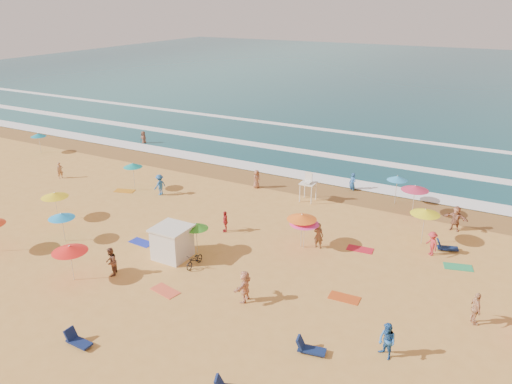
% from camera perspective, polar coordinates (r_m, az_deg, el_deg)
% --- Properties ---
extents(ground, '(220.00, 220.00, 0.00)m').
position_cam_1_polar(ground, '(33.04, -0.40, -6.68)').
color(ground, gold).
rests_on(ground, ground).
extents(ocean, '(220.00, 140.00, 0.18)m').
position_cam_1_polar(ocean, '(111.52, 21.38, 11.97)').
color(ocean, '#0C4756').
rests_on(ocean, ground).
extents(wet_sand, '(220.00, 220.00, 0.00)m').
position_cam_1_polar(wet_sand, '(43.43, 7.57, 0.23)').
color(wet_sand, olive).
rests_on(wet_sand, ground).
extents(surf_foam, '(200.00, 18.70, 0.05)m').
position_cam_1_polar(surf_foam, '(51.30, 11.17, 3.46)').
color(surf_foam, white).
rests_on(surf_foam, ground).
extents(cabana, '(2.00, 2.00, 2.00)m').
position_cam_1_polar(cabana, '(32.21, -9.55, -5.79)').
color(cabana, silver).
rests_on(cabana, ground).
extents(cabana_roof, '(2.20, 2.20, 0.12)m').
position_cam_1_polar(cabana_roof, '(31.74, -9.67, -4.08)').
color(cabana_roof, silver).
rests_on(cabana_roof, cabana).
extents(bicycle, '(0.59, 1.65, 0.86)m').
position_cam_1_polar(bicycle, '(31.24, -7.03, -7.73)').
color(bicycle, black).
rests_on(bicycle, ground).
extents(lifeguard_stand, '(1.20, 1.20, 2.10)m').
position_cam_1_polar(lifeguard_stand, '(40.60, 5.98, 0.35)').
color(lifeguard_stand, white).
rests_on(lifeguard_stand, ground).
extents(beach_umbrellas, '(60.84, 27.25, 0.81)m').
position_cam_1_polar(beach_umbrellas, '(31.82, 1.55, -3.58)').
color(beach_umbrellas, red).
rests_on(beach_umbrellas, ground).
extents(loungers, '(33.15, 19.48, 0.34)m').
position_cam_1_polar(loungers, '(26.20, 12.04, -15.12)').
color(loungers, '#101D50').
rests_on(loungers, ground).
extents(towels, '(46.56, 24.60, 0.03)m').
position_cam_1_polar(towels, '(30.31, -0.59, -9.44)').
color(towels, '#B01716').
rests_on(towels, ground).
extents(beachgoers, '(42.32, 24.09, 2.10)m').
position_cam_1_polar(beachgoers, '(35.17, 4.19, -3.41)').
color(beachgoers, '#A9744E').
rests_on(beachgoers, ground).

